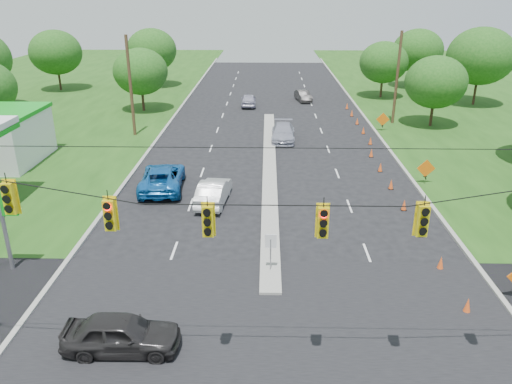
{
  "coord_description": "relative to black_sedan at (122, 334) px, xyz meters",
  "views": [
    {
      "loc": [
        -0.22,
        -14.73,
        12.62
      ],
      "look_at": [
        -0.76,
        9.37,
        2.8
      ],
      "focal_mm": 35.0,
      "sensor_mm": 36.0,
      "label": 1
    }
  ],
  "objects": [
    {
      "name": "work_sign_1",
      "position": [
        16.37,
        17.68,
        0.35
      ],
      "size": [
        1.27,
        0.58,
        1.37
      ],
      "color": "black",
      "rests_on": "ground"
    },
    {
      "name": "silver_car_far",
      "position": [
        6.8,
        28.35,
        -0.02
      ],
      "size": [
        2.2,
        5.07,
        1.45
      ],
      "primitive_type": "imported",
      "rotation": [
        0.0,
        0.0,
        -0.03
      ],
      "color": "#9EA0B3",
      "rests_on": "ground"
    },
    {
      "name": "median",
      "position": [
        5.57,
        20.68,
        -0.74
      ],
      "size": [
        1.0,
        34.0,
        0.18
      ],
      "primitive_type": "cube",
      "color": "gray",
      "rests_on": "ground"
    },
    {
      "name": "cross_street",
      "position": [
        5.57,
        -0.32,
        -0.74
      ],
      "size": [
        160.0,
        14.0,
        0.02
      ],
      "primitive_type": "cube",
      "color": "black",
      "rests_on": "ground"
    },
    {
      "name": "cone_10",
      "position": [
        14.42,
        37.68,
        -0.39
      ],
      "size": [
        0.32,
        0.32,
        0.7
      ],
      "primitive_type": "cone",
      "color": "#EB551C",
      "rests_on": "ground"
    },
    {
      "name": "dark_car_receding",
      "position": [
        9.71,
        45.43,
        -0.11
      ],
      "size": [
        2.11,
        4.06,
        1.27
      ],
      "primitive_type": "imported",
      "rotation": [
        0.0,
        0.0,
        0.21
      ],
      "color": "#2D2B2A",
      "rests_on": "ground"
    },
    {
      "name": "cone_8",
      "position": [
        14.42,
        30.68,
        -0.39
      ],
      "size": [
        0.32,
        0.32,
        0.7
      ],
      "primitive_type": "cone",
      "color": "#EB551C",
      "rests_on": "ground"
    },
    {
      "name": "cone_0",
      "position": [
        13.82,
        2.68,
        -0.39
      ],
      "size": [
        0.32,
        0.32,
        0.7
      ],
      "primitive_type": "cone",
      "color": "#EB551C",
      "rests_on": "ground"
    },
    {
      "name": "tree_4",
      "position": [
        -22.43,
        51.68,
        4.21
      ],
      "size": [
        6.72,
        6.72,
        7.84
      ],
      "color": "black",
      "rests_on": "ground"
    },
    {
      "name": "silver_car_oncoming",
      "position": [
        3.2,
        42.39,
        -0.02
      ],
      "size": [
        1.78,
        4.24,
        1.43
      ],
      "primitive_type": "imported",
      "rotation": [
        0.0,
        0.0,
        3.16
      ],
      "color": "#A3A0B7",
      "rests_on": "ground"
    },
    {
      "name": "tree_10",
      "position": [
        29.57,
        43.68,
        4.84
      ],
      "size": [
        7.56,
        7.56,
        8.82
      ],
      "color": "black",
      "rests_on": "ground"
    },
    {
      "name": "cone_2",
      "position": [
        13.82,
        9.68,
        -0.39
      ],
      "size": [
        0.32,
        0.32,
        0.7
      ],
      "primitive_type": "cone",
      "color": "#EB551C",
      "rests_on": "ground"
    },
    {
      "name": "cone_3",
      "position": [
        13.82,
        13.18,
        -0.39
      ],
      "size": [
        0.32,
        0.32,
        0.7
      ],
      "primitive_type": "cone",
      "color": "#EB551C",
      "rests_on": "ground"
    },
    {
      "name": "black_sedan",
      "position": [
        0.0,
        0.0,
        0.0
      ],
      "size": [
        4.37,
        1.8,
        1.48
      ],
      "primitive_type": "imported",
      "rotation": [
        0.0,
        0.0,
        1.58
      ],
      "color": "#252324",
      "rests_on": "ground"
    },
    {
      "name": "tree_12",
      "position": [
        19.57,
        47.68,
        3.59
      ],
      "size": [
        5.88,
        5.88,
        6.86
      ],
      "color": "black",
      "rests_on": "ground"
    },
    {
      "name": "curb_left",
      "position": [
        -4.53,
        29.68,
        -0.74
      ],
      "size": [
        0.25,
        110.0,
        0.16
      ],
      "primitive_type": "cube",
      "color": "gray",
      "rests_on": "ground"
    },
    {
      "name": "signal_span",
      "position": [
        5.52,
        -1.32,
        4.23
      ],
      "size": [
        25.6,
        0.32,
        9.0
      ],
      "color": "#422D1C",
      "rests_on": "ground"
    },
    {
      "name": "cone_6",
      "position": [
        13.82,
        23.68,
        -0.39
      ],
      "size": [
        0.32,
        0.32,
        0.7
      ],
      "primitive_type": "cone",
      "color": "#EB551C",
      "rests_on": "ground"
    },
    {
      "name": "utility_pole_far_left",
      "position": [
        -6.93,
        29.68,
        3.76
      ],
      "size": [
        0.28,
        0.28,
        9.0
      ],
      "primitive_type": "cylinder",
      "color": "#422D1C",
      "rests_on": "ground"
    },
    {
      "name": "cone_11",
      "position": [
        14.42,
        41.18,
        -0.39
      ],
      "size": [
        0.32,
        0.32,
        0.7
      ],
      "primitive_type": "cone",
      "color": "#EB551C",
      "rests_on": "ground"
    },
    {
      "name": "blue_pickup",
      "position": [
        -1.71,
        16.37,
        0.08
      ],
      "size": [
        3.21,
        6.13,
        1.65
      ],
      "primitive_type": "imported",
      "rotation": [
        0.0,
        0.0,
        3.22
      ],
      "color": "#125BA8",
      "rests_on": "ground"
    },
    {
      "name": "cone_5",
      "position": [
        13.82,
        20.18,
        -0.39
      ],
      "size": [
        0.32,
        0.32,
        0.7
      ],
      "primitive_type": "cone",
      "color": "#EB551C",
      "rests_on": "ground"
    },
    {
      "name": "median_sign",
      "position": [
        5.57,
        5.68,
        0.72
      ],
      "size": [
        0.55,
        0.06,
        2.05
      ],
      "color": "gray",
      "rests_on": "ground"
    },
    {
      "name": "ground",
      "position": [
        5.57,
        -0.32,
        -0.74
      ],
      "size": [
        160.0,
        160.0,
        0.0
      ],
      "primitive_type": "plane",
      "color": "black",
      "rests_on": "ground"
    },
    {
      "name": "utility_pole_far_right",
      "position": [
        18.07,
        34.68,
        3.76
      ],
      "size": [
        0.28,
        0.28,
        9.0
      ],
      "primitive_type": "cylinder",
      "color": "#422D1C",
      "rests_on": "ground"
    },
    {
      "name": "tree_9",
      "position": [
        21.57,
        33.68,
        3.59
      ],
      "size": [
        5.88,
        5.88,
        6.86
      ],
      "color": "black",
      "rests_on": "ground"
    },
    {
      "name": "cone_7",
      "position": [
        14.42,
        27.18,
        -0.39
      ],
      "size": [
        0.32,
        0.32,
        0.7
      ],
      "primitive_type": "cone",
      "color": "#EB551C",
      "rests_on": "ground"
    },
    {
      "name": "cone_9",
      "position": [
        14.42,
        34.18,
        -0.39
      ],
      "size": [
        0.32,
        0.32,
        0.7
      ],
      "primitive_type": "cone",
      "color": "#EB551C",
      "rests_on": "ground"
    },
    {
      "name": "tree_11",
      "position": [
        25.57,
        54.68,
        4.21
      ],
      "size": [
        6.72,
        6.72,
        7.84
      ],
      "color": "black",
      "rests_on": "ground"
    },
    {
      "name": "curb_right",
      "position": [
        15.67,
        29.68,
        -0.74
      ],
      "size": [
        0.25,
        110.0,
        0.16
      ],
      "primitive_type": "cube",
      "color": "gray",
      "rests_on": "ground"
    },
    {
      "name": "white_sedan",
      "position": [
        2.0,
        14.06,
        0.02
      ],
      "size": [
        2.05,
        4.75,
        1.52
      ],
      "primitive_type": "imported",
      "rotation": [
        0.0,
        0.0,
        3.04
      ],
      "color": "white",
      "rests_on": "ground"
    },
    {
      "name": "work_sign_2",
      "position": [
        16.37,
        31.68,
        0.35
      ],
      "size": [
        1.27,
        0.58,
        1.37
      ],
      "color": "black",
      "rests_on": "ground"
    },
    {
      "name": "cone_1",
      "position": [
        13.82,
        6.18,
        -0.39
      ],
      "size": [
        0.32,
        0.32,
        0.7
      ],
      "primitive_type": "cone",
      "color": "#EB551C",
      "rests_on": "ground"
    },
    {
      "name": "cone_4",
      "position": [
        13.82,
        16.68,
        -0.39
      ],
      "size": [
        0.32,
        0.32,
        0.7
      ],
      "primitive_type": "cone",
      "color": "#EB551C",
      "rests_on": "ground"
    },
    {
      "name": "tree_5",
      "position": [
        -8.43,
        39.68,
        3.59
      ],
      "size": [
        5.88,
        5.88,
        6.86
      ],
      "color": "black",
      "rests_on": "ground"
    },
    {
      "name": "tree_6",
      "position": [
        -10.43,
        54.68,
        4.21
      ],
      "size": [
        6.72,
        6.72,
        7.84
      ],
      "color": "black",
      "rests_on": "ground"
    }
  ]
}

